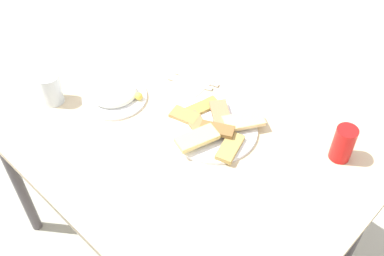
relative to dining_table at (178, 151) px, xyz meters
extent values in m
plane|color=#B4B7A8|center=(0.00, 0.00, -0.65)|extent=(6.00, 6.00, 0.00)
cube|color=beige|center=(0.00, 0.00, 0.06)|extent=(1.23, 0.88, 0.02)
cylinder|color=#514B4E|center=(-0.55, -0.38, -0.30)|extent=(0.04, 0.04, 0.70)
cylinder|color=#514B4E|center=(0.55, -0.38, -0.30)|extent=(0.04, 0.04, 0.70)
cylinder|color=#514B4E|center=(0.55, 0.38, -0.30)|extent=(0.04, 0.04, 0.70)
cylinder|color=white|center=(-0.06, -0.10, 0.08)|extent=(0.29, 0.29, 0.01)
cube|color=#E8C984|center=(-0.13, -0.18, 0.11)|extent=(0.13, 0.15, 0.01)
cube|color=olive|center=(-0.09, -0.09, 0.11)|extent=(0.12, 0.09, 0.01)
cube|color=#AE9141|center=(0.03, -0.15, 0.09)|extent=(0.07, 0.12, 0.01)
cube|color=#F1D980|center=(-0.07, -0.01, 0.11)|extent=(0.10, 0.15, 0.02)
cube|color=#AE7949|center=(-0.02, -0.07, 0.09)|extent=(0.14, 0.09, 0.01)
cube|color=tan|center=(-0.05, -0.15, 0.10)|extent=(0.14, 0.13, 0.01)
cube|color=tan|center=(-0.16, -0.07, 0.09)|extent=(0.09, 0.13, 0.02)
cube|color=#AF8647|center=(0.04, -0.07, 0.09)|extent=(0.11, 0.08, 0.01)
cylinder|color=white|center=(0.29, 0.03, 0.08)|extent=(0.23, 0.23, 0.01)
ellipsoid|color=white|center=(0.29, 0.03, 0.10)|extent=(0.20, 0.21, 0.05)
sphere|color=#EAD04B|center=(0.22, -0.03, 0.10)|extent=(0.03, 0.03, 0.03)
cylinder|color=red|center=(-0.42, -0.29, 0.13)|extent=(0.09, 0.09, 0.12)
cylinder|color=silver|center=(0.44, 0.18, 0.13)|extent=(0.07, 0.07, 0.11)
cube|color=white|center=(0.15, -0.23, 0.07)|extent=(0.13, 0.13, 0.00)
cube|color=silver|center=(0.15, -0.25, 0.08)|extent=(0.17, 0.07, 0.00)
cube|color=silver|center=(0.15, -0.22, 0.08)|extent=(0.17, 0.08, 0.00)
camera|label=1|loc=(-0.74, 0.70, 1.17)|focal=42.86mm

